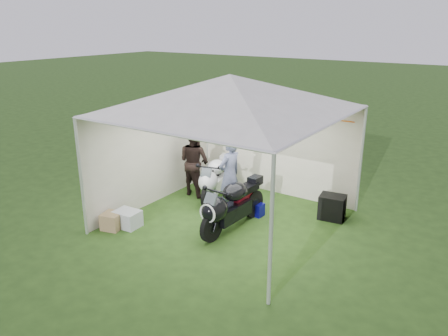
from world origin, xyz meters
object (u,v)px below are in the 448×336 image
Objects in this scene: crate_0 at (127,219)px; crate_1 at (112,221)px; motorcycle_black at (230,205)px; person_blue_jacket at (230,175)px; motorcycle_white at (215,178)px; paddock_stand at (255,209)px; person_dark_jacket at (194,161)px; canopy_tent at (231,97)px; equipment_box at (332,207)px.

crate_1 is (-0.18, -0.24, -0.00)m from crate_0.
person_blue_jacket is (-0.54, 0.81, 0.27)m from motorcycle_black.
motorcycle_white reaches higher than paddock_stand.
crate_0 reaches higher than paddock_stand.
motorcycle_white is at bearing -109.28° from person_blue_jacket.
paddock_stand is 0.22× the size of person_dark_jacket.
canopy_tent reaches higher than equipment_box.
motorcycle_white reaches higher than equipment_box.
person_dark_jacket is 2.24m from crate_0.
paddock_stand is 0.90m from person_blue_jacket.
equipment_box is at bearing -164.31° from person_dark_jacket.
crate_1 is at bearing -24.13° from person_blue_jacket.
motorcycle_black is 5.37× the size of paddock_stand.
motorcycle_black is 1.01m from person_blue_jacket.
canopy_tent is 3.38m from crate_1.
canopy_tent is at bearing -142.92° from equipment_box.
motorcycle_black reaches higher than motorcycle_white.
canopy_tent reaches higher than motorcycle_white.
crate_0 is at bearing 53.94° from crate_1.
motorcycle_white is 1.11× the size of person_dark_jacket.
person_dark_jacket is at bearing 88.44° from crate_0.
person_dark_jacket is at bearing -171.23° from equipment_box.
equipment_box is at bearing 51.19° from motorcycle_black.
paddock_stand is at bearing 90.00° from motorcycle_black.
paddock_stand is 2.66m from crate_0.
motorcycle_black is at bearing 44.65° from person_blue_jacket.
canopy_tent is 15.43× the size of paddock_stand.
crate_0 is (-0.60, -2.20, -0.34)m from motorcycle_white.
motorcycle_black is 1.21× the size of person_blue_jacket.
equipment_box is at bearing 37.08° from canopy_tent.
paddock_stand is (0.28, 0.55, -2.44)m from canopy_tent.
person_dark_jacket is at bearing 150.11° from motorcycle_black.
canopy_tent is 2.45m from person_dark_jacket.
canopy_tent reaches higher than motorcycle_black.
crate_0 is at bearing -23.97° from person_blue_jacket.
person_blue_jacket is at bearing 55.08° from crate_1.
crate_1 is (-1.44, -2.06, -0.65)m from person_blue_jacket.
person_dark_jacket is 2.49m from crate_1.
crate_1 is (-1.98, -1.25, -0.38)m from motorcycle_black.
person_dark_jacket reaches higher than crate_0.
canopy_tent reaches higher than crate_1.
motorcycle_white is at bearing 139.10° from canopy_tent.
equipment_box reaches higher than paddock_stand.
person_blue_jacket is at bearing -171.67° from paddock_stand.
person_dark_jacket reaches higher than motorcycle_black.
motorcycle_white reaches higher than crate_1.
motorcycle_black is 2.10m from person_dark_jacket.
motorcycle_white is 2.31m from crate_0.
crate_0 is 1.36× the size of crate_1.
equipment_box reaches higher than crate_0.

